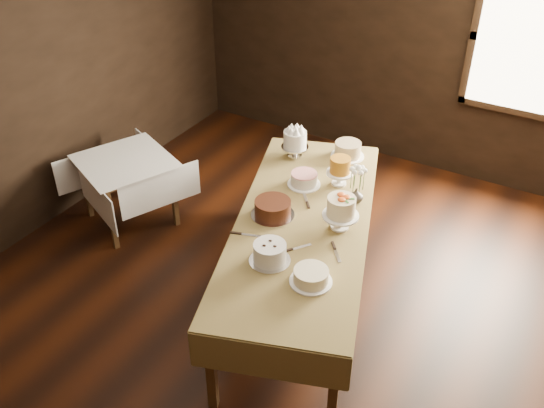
{
  "coord_description": "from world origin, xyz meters",
  "views": [
    {
      "loc": [
        1.94,
        -3.12,
        3.58
      ],
      "look_at": [
        0.0,
        0.2,
        0.95
      ],
      "focal_mm": 39.7,
      "sensor_mm": 36.0,
      "label": 1
    }
  ],
  "objects_px": {
    "cake_chocolate": "(273,209)",
    "cake_server_e": "(251,235)",
    "cake_flowers": "(341,215)",
    "cake_lattice": "(304,180)",
    "cake_server_b": "(337,256)",
    "cake_meringue": "(295,145)",
    "flower_vase": "(356,196)",
    "display_table": "(302,227)",
    "side_table": "(126,168)",
    "cake_swirl": "(270,253)",
    "cake_speckled": "(348,150)",
    "cake_cream": "(311,277)",
    "cake_server_c": "(305,197)",
    "cake_server_a": "(302,247)",
    "cake_caramel": "(340,173)"
  },
  "relations": [
    {
      "from": "cake_swirl",
      "to": "cake_server_b",
      "type": "height_order",
      "value": "cake_swirl"
    },
    {
      "from": "cake_meringue",
      "to": "cake_flowers",
      "type": "relative_size",
      "value": 0.99
    },
    {
      "from": "flower_vase",
      "to": "cake_lattice",
      "type": "bearing_deg",
      "value": 178.01
    },
    {
      "from": "cake_speckled",
      "to": "cake_flowers",
      "type": "xyz_separation_m",
      "value": [
        0.41,
        -1.04,
        0.06
      ]
    },
    {
      "from": "display_table",
      "to": "cake_cream",
      "type": "distance_m",
      "value": 0.73
    },
    {
      "from": "display_table",
      "to": "side_table",
      "type": "relative_size",
      "value": 2.56
    },
    {
      "from": "cake_cream",
      "to": "cake_server_a",
      "type": "bearing_deg",
      "value": 126.92
    },
    {
      "from": "cake_server_a",
      "to": "cake_meringue",
      "type": "bearing_deg",
      "value": 66.83
    },
    {
      "from": "cake_chocolate",
      "to": "cake_server_e",
      "type": "height_order",
      "value": "cake_chocolate"
    },
    {
      "from": "cake_speckled",
      "to": "cake_server_b",
      "type": "bearing_deg",
      "value": -68.33
    },
    {
      "from": "cake_swirl",
      "to": "cake_meringue",
      "type": "bearing_deg",
      "value": 111.87
    },
    {
      "from": "cake_speckled",
      "to": "cake_chocolate",
      "type": "distance_m",
      "value": 1.17
    },
    {
      "from": "cake_server_c",
      "to": "display_table",
      "type": "bearing_deg",
      "value": 165.47
    },
    {
      "from": "cake_caramel",
      "to": "cake_chocolate",
      "type": "distance_m",
      "value": 0.74
    },
    {
      "from": "cake_flowers",
      "to": "cake_server_a",
      "type": "xyz_separation_m",
      "value": [
        -0.14,
        -0.36,
        -0.12
      ]
    },
    {
      "from": "cake_server_e",
      "to": "side_table",
      "type": "bearing_deg",
      "value": 144.66
    },
    {
      "from": "cake_lattice",
      "to": "cake_server_c",
      "type": "relative_size",
      "value": 1.23
    },
    {
      "from": "side_table",
      "to": "cake_lattice",
      "type": "relative_size",
      "value": 3.69
    },
    {
      "from": "cake_speckled",
      "to": "cake_flowers",
      "type": "height_order",
      "value": "cake_flowers"
    },
    {
      "from": "side_table",
      "to": "cake_speckled",
      "type": "xyz_separation_m",
      "value": [
        1.88,
        0.95,
        0.26
      ]
    },
    {
      "from": "display_table",
      "to": "cake_caramel",
      "type": "distance_m",
      "value": 0.66
    },
    {
      "from": "cake_lattice",
      "to": "flower_vase",
      "type": "height_order",
      "value": "flower_vase"
    },
    {
      "from": "cake_lattice",
      "to": "cake_server_b",
      "type": "distance_m",
      "value": 0.98
    },
    {
      "from": "cake_meringue",
      "to": "flower_vase",
      "type": "height_order",
      "value": "cake_meringue"
    },
    {
      "from": "cake_swirl",
      "to": "cake_cream",
      "type": "bearing_deg",
      "value": -7.87
    },
    {
      "from": "cake_chocolate",
      "to": "cake_server_e",
      "type": "xyz_separation_m",
      "value": [
        -0.01,
        -0.31,
        -0.06
      ]
    },
    {
      "from": "cake_chocolate",
      "to": "cake_swirl",
      "type": "bearing_deg",
      "value": -61.82
    },
    {
      "from": "display_table",
      "to": "cake_chocolate",
      "type": "xyz_separation_m",
      "value": [
        -0.24,
        -0.06,
        0.13
      ]
    },
    {
      "from": "flower_vase",
      "to": "cake_swirl",
      "type": "bearing_deg",
      "value": -102.34
    },
    {
      "from": "cake_flowers",
      "to": "cake_chocolate",
      "type": "bearing_deg",
      "value": -167.2
    },
    {
      "from": "cake_lattice",
      "to": "cake_caramel",
      "type": "xyz_separation_m",
      "value": [
        0.25,
        0.16,
        0.06
      ]
    },
    {
      "from": "cake_meringue",
      "to": "cake_chocolate",
      "type": "xyz_separation_m",
      "value": [
        0.3,
        -0.91,
        -0.06
      ]
    },
    {
      "from": "cake_caramel",
      "to": "cake_swirl",
      "type": "xyz_separation_m",
      "value": [
        0.01,
        -1.19,
        -0.04
      ]
    },
    {
      "from": "cake_flowers",
      "to": "cake_server_e",
      "type": "xyz_separation_m",
      "value": [
        -0.54,
        -0.43,
        -0.12
      ]
    },
    {
      "from": "side_table",
      "to": "cake_meringue",
      "type": "bearing_deg",
      "value": 25.86
    },
    {
      "from": "cake_swirl",
      "to": "cake_server_b",
      "type": "bearing_deg",
      "value": 37.09
    },
    {
      "from": "cake_chocolate",
      "to": "cake_swirl",
      "type": "distance_m",
      "value": 0.57
    },
    {
      "from": "cake_lattice",
      "to": "cake_cream",
      "type": "height_order",
      "value": "cake_lattice"
    },
    {
      "from": "cake_server_b",
      "to": "cake_server_c",
      "type": "height_order",
      "value": "same"
    },
    {
      "from": "display_table",
      "to": "cake_lattice",
      "type": "distance_m",
      "value": 0.54
    },
    {
      "from": "cake_server_a",
      "to": "cake_server_b",
      "type": "relative_size",
      "value": 1.0
    },
    {
      "from": "cake_meringue",
      "to": "cake_chocolate",
      "type": "height_order",
      "value": "cake_meringue"
    },
    {
      "from": "cake_server_a",
      "to": "flower_vase",
      "type": "bearing_deg",
      "value": 28.4
    },
    {
      "from": "cake_speckled",
      "to": "cake_caramel",
      "type": "bearing_deg",
      "value": -74.0
    },
    {
      "from": "cake_lattice",
      "to": "cake_server_b",
      "type": "height_order",
      "value": "cake_lattice"
    },
    {
      "from": "cake_server_b",
      "to": "cake_server_c",
      "type": "xyz_separation_m",
      "value": [
        -0.56,
        0.56,
        0.0
      ]
    },
    {
      "from": "cake_speckled",
      "to": "cake_server_b",
      "type": "relative_size",
      "value": 1.32
    },
    {
      "from": "cake_chocolate",
      "to": "cake_cream",
      "type": "relative_size",
      "value": 1.03
    },
    {
      "from": "cake_speckled",
      "to": "cake_meringue",
      "type": "bearing_deg",
      "value": -149.52
    },
    {
      "from": "cake_meringue",
      "to": "flower_vase",
      "type": "xyz_separation_m",
      "value": [
        0.79,
        -0.4,
        -0.06
      ]
    }
  ]
}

